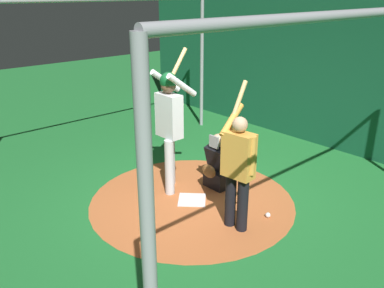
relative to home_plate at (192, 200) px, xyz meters
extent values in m
plane|color=#1E6B2D|center=(0.00, 0.00, -0.01)|extent=(26.96, 26.96, 0.00)
cylinder|color=#B76033|center=(0.00, 0.00, -0.01)|extent=(3.17, 3.17, 0.01)
cube|color=white|center=(0.00, 0.00, 0.00)|extent=(0.59, 0.59, 0.01)
cylinder|color=#BCBCC0|center=(0.10, -0.42, 0.45)|extent=(0.15, 0.15, 0.92)
cylinder|color=#BCBCC0|center=(-0.14, -0.69, 0.45)|extent=(0.15, 0.15, 0.92)
cube|color=silver|center=(-0.02, -0.55, 1.25)|extent=(0.22, 0.44, 0.69)
cylinder|color=silver|center=(-0.12, -0.35, 1.74)|extent=(0.55, 0.09, 0.42)
cylinder|color=silver|center=(-0.12, -0.75, 1.74)|extent=(0.55, 0.09, 0.42)
sphere|color=brown|center=(-0.02, -0.55, 1.73)|extent=(0.24, 0.24, 0.24)
sphere|color=#0F4C23|center=(-0.02, -0.55, 1.79)|extent=(0.27, 0.27, 0.27)
cylinder|color=tan|center=(-0.24, -0.68, 1.87)|extent=(0.54, 0.06, 0.73)
cube|color=black|center=(-0.69, -0.07, 0.13)|extent=(0.40, 0.40, 0.29)
cube|color=black|center=(-0.65, -0.07, 0.49)|extent=(0.31, 0.40, 0.47)
sphere|color=tan|center=(-0.63, -0.07, 0.82)|extent=(0.22, 0.22, 0.22)
cube|color=gray|center=(-0.53, -0.07, 0.82)|extent=(0.03, 0.20, 0.20)
ellipsoid|color=brown|center=(-0.37, -0.01, 0.38)|extent=(0.12, 0.28, 0.22)
cylinder|color=black|center=(0.03, 1.06, 0.38)|extent=(0.15, 0.15, 0.78)
cylinder|color=black|center=(0.06, 0.86, 0.38)|extent=(0.15, 0.15, 0.78)
cube|color=gold|center=(0.05, 0.96, 1.07)|extent=(0.27, 0.44, 0.61)
cylinder|color=gold|center=(0.02, 1.16, 1.12)|extent=(0.09, 0.09, 0.52)
cylinder|color=gold|center=(-0.03, 0.74, 1.48)|extent=(0.46, 0.14, 0.40)
sphere|color=tan|center=(0.05, 0.96, 1.49)|extent=(0.20, 0.20, 0.20)
cylinder|color=tan|center=(-0.11, 0.73, 1.60)|extent=(0.47, 0.12, 0.74)
cube|color=#145133|center=(-3.74, 0.00, 1.77)|extent=(0.20, 10.96, 3.56)
cylinder|color=gray|center=(-2.68, -2.65, 1.45)|extent=(0.08, 0.08, 2.92)
cylinder|color=gray|center=(0.00, -2.65, 2.91)|extent=(5.36, 0.07, 0.07)
sphere|color=white|center=(-0.48, 1.11, 0.03)|extent=(0.07, 0.07, 0.07)
camera|label=1|loc=(3.68, 4.10, 3.07)|focal=37.35mm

